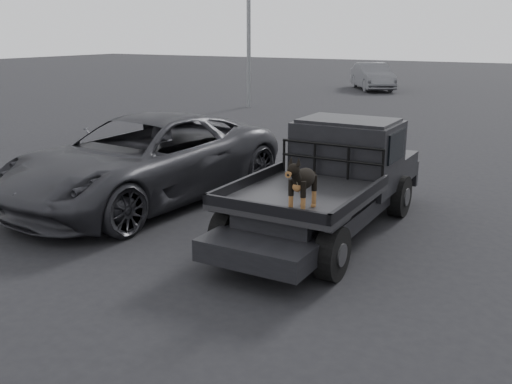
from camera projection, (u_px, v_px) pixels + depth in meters
The scene contains 7 objects.
ground at pixel (303, 264), 8.32m from camera, with size 120.00×120.00×0.00m, color black.
flatbed_ute at pixel (325, 206), 9.50m from camera, with size 2.00×5.40×0.92m, color black, non-canonical shape.
ute_cab at pixel (348, 144), 10.05m from camera, with size 1.72×1.30×0.88m, color black, non-canonical shape.
headache_rack at pixel (331, 161), 9.46m from camera, with size 1.80×0.08×0.55m, color black, non-canonical shape.
dog at pixel (303, 183), 7.71m from camera, with size 0.32×0.60×0.74m, color black, non-canonical shape.
parked_suv at pixel (144, 159), 11.20m from camera, with size 2.80×6.07×1.69m, color #2C2C31.
distant_car_a at pixel (373, 76), 32.89m from camera, with size 1.61×4.62×1.52m, color #525257.
Camera 1 is at (3.22, -7.05, 3.27)m, focal length 40.00 mm.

